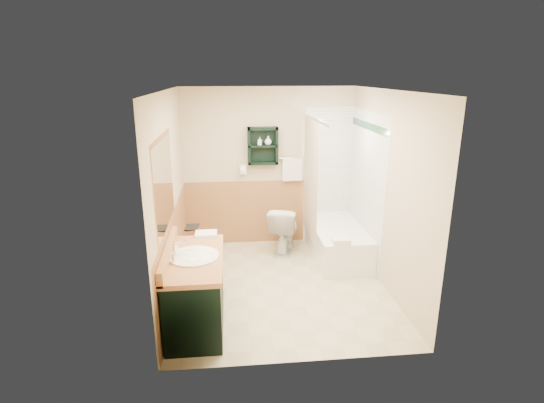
{
  "coord_description": "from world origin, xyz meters",
  "views": [
    {
      "loc": [
        -0.61,
        -4.8,
        2.58
      ],
      "look_at": [
        -0.09,
        0.2,
        1.05
      ],
      "focal_mm": 28.0,
      "sensor_mm": 36.0,
      "label": 1
    }
  ],
  "objects_px": {
    "hair_dryer": "(243,169)",
    "soap_bottle_a": "(260,143)",
    "vanity": "(196,291)",
    "soap_bottle_b": "(268,141)",
    "wall_shelf": "(263,146)",
    "bathtub": "(336,241)",
    "vanity_book": "(185,220)",
    "toilet": "(284,229)"
  },
  "relations": [
    {
      "from": "hair_dryer",
      "to": "vanity",
      "type": "relative_size",
      "value": 0.2
    },
    {
      "from": "vanity",
      "to": "soap_bottle_b",
      "type": "bearing_deg",
      "value": 65.58
    },
    {
      "from": "hair_dryer",
      "to": "soap_bottle_a",
      "type": "distance_m",
      "value": 0.47
    },
    {
      "from": "soap_bottle_a",
      "to": "soap_bottle_b",
      "type": "relative_size",
      "value": 0.9
    },
    {
      "from": "bathtub",
      "to": "soap_bottle_a",
      "type": "relative_size",
      "value": 12.7
    },
    {
      "from": "wall_shelf",
      "to": "vanity",
      "type": "xyz_separation_m",
      "value": [
        -0.89,
        -2.15,
        -1.16
      ]
    },
    {
      "from": "wall_shelf",
      "to": "hair_dryer",
      "type": "distance_m",
      "value": 0.46
    },
    {
      "from": "wall_shelf",
      "to": "bathtub",
      "type": "relative_size",
      "value": 0.37
    },
    {
      "from": "bathtub",
      "to": "vanity_book",
      "type": "bearing_deg",
      "value": -160.91
    },
    {
      "from": "soap_bottle_b",
      "to": "wall_shelf",
      "type": "bearing_deg",
      "value": 176.4
    },
    {
      "from": "wall_shelf",
      "to": "toilet",
      "type": "height_order",
      "value": "wall_shelf"
    },
    {
      "from": "hair_dryer",
      "to": "toilet",
      "type": "xyz_separation_m",
      "value": [
        0.59,
        -0.35,
        -0.85
      ]
    },
    {
      "from": "soap_bottle_a",
      "to": "vanity_book",
      "type": "bearing_deg",
      "value": -128.22
    },
    {
      "from": "vanity",
      "to": "soap_bottle_a",
      "type": "distance_m",
      "value": 2.6
    },
    {
      "from": "vanity_book",
      "to": "soap_bottle_a",
      "type": "height_order",
      "value": "soap_bottle_a"
    },
    {
      "from": "vanity",
      "to": "soap_bottle_b",
      "type": "distance_m",
      "value": 2.66
    },
    {
      "from": "vanity",
      "to": "hair_dryer",
      "type": "bearing_deg",
      "value": 74.71
    },
    {
      "from": "toilet",
      "to": "vanity",
      "type": "bearing_deg",
      "value": 73.58
    },
    {
      "from": "wall_shelf",
      "to": "soap_bottle_a",
      "type": "relative_size",
      "value": 4.66
    },
    {
      "from": "wall_shelf",
      "to": "bathtub",
      "type": "distance_m",
      "value": 1.76
    },
    {
      "from": "toilet",
      "to": "soap_bottle_b",
      "type": "height_order",
      "value": "soap_bottle_b"
    },
    {
      "from": "hair_dryer",
      "to": "toilet",
      "type": "distance_m",
      "value": 1.09
    },
    {
      "from": "wall_shelf",
      "to": "soap_bottle_b",
      "type": "bearing_deg",
      "value": -3.6
    },
    {
      "from": "hair_dryer",
      "to": "bathtub",
      "type": "height_order",
      "value": "hair_dryer"
    },
    {
      "from": "bathtub",
      "to": "soap_bottle_a",
      "type": "height_order",
      "value": "soap_bottle_a"
    },
    {
      "from": "bathtub",
      "to": "vanity_book",
      "type": "relative_size",
      "value": 6.69
    },
    {
      "from": "soap_bottle_b",
      "to": "toilet",
      "type": "bearing_deg",
      "value": -57.28
    },
    {
      "from": "bathtub",
      "to": "vanity_book",
      "type": "height_order",
      "value": "vanity_book"
    },
    {
      "from": "soap_bottle_a",
      "to": "soap_bottle_b",
      "type": "height_order",
      "value": "soap_bottle_b"
    },
    {
      "from": "soap_bottle_b",
      "to": "hair_dryer",
      "type": "bearing_deg",
      "value": 175.48
    },
    {
      "from": "bathtub",
      "to": "soap_bottle_b",
      "type": "height_order",
      "value": "soap_bottle_b"
    },
    {
      "from": "hair_dryer",
      "to": "soap_bottle_b",
      "type": "distance_m",
      "value": 0.56
    },
    {
      "from": "vanity",
      "to": "vanity_book",
      "type": "height_order",
      "value": "vanity_book"
    },
    {
      "from": "soap_bottle_b",
      "to": "bathtub",
      "type": "bearing_deg",
      "value": -31.09
    },
    {
      "from": "vanity",
      "to": "vanity_book",
      "type": "bearing_deg",
      "value": 100.93
    },
    {
      "from": "hair_dryer",
      "to": "vanity_book",
      "type": "bearing_deg",
      "value": -119.9
    },
    {
      "from": "vanity",
      "to": "soap_bottle_b",
      "type": "xyz_separation_m",
      "value": [
        0.97,
        2.15,
        1.23
      ]
    },
    {
      "from": "vanity",
      "to": "soap_bottle_a",
      "type": "height_order",
      "value": "soap_bottle_a"
    },
    {
      "from": "hair_dryer",
      "to": "soap_bottle_a",
      "type": "relative_size",
      "value": 2.03
    },
    {
      "from": "vanity_book",
      "to": "bathtub",
      "type": "bearing_deg",
      "value": 22.12
    },
    {
      "from": "hair_dryer",
      "to": "bathtub",
      "type": "distance_m",
      "value": 1.75
    },
    {
      "from": "wall_shelf",
      "to": "vanity_book",
      "type": "xyz_separation_m",
      "value": [
        -1.06,
        -1.3,
        -0.66
      ]
    }
  ]
}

